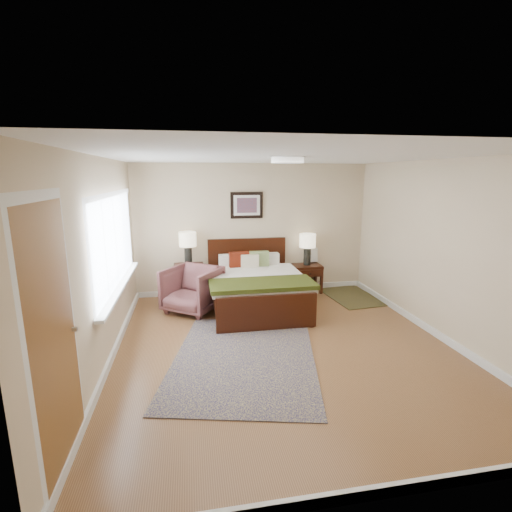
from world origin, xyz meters
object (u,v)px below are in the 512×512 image
object	(u,v)px
nightstand_right	(307,275)
rug_persian	(244,357)
lamp_left	(188,243)
armchair	(193,289)
bed	(255,281)
lamp_right	(308,244)
nightstand_left	(189,272)

from	to	relation	value
nightstand_right	rug_persian	size ratio (longest dim) A/B	0.22
lamp_left	armchair	bearing A→B (deg)	-85.58
bed	armchair	world-z (taller)	bed
nightstand_right	lamp_left	world-z (taller)	lamp_left
bed	lamp_right	world-z (taller)	lamp_right
lamp_right	rug_persian	bearing A→B (deg)	-122.86
bed	nightstand_left	world-z (taller)	bed
nightstand_left	armchair	world-z (taller)	armchair
bed	armchair	size ratio (longest dim) A/B	2.33
nightstand_left	nightstand_right	size ratio (longest dim) A/B	1.17
bed	rug_persian	size ratio (longest dim) A/B	0.79
nightstand_left	rug_persian	bearing A→B (deg)	-74.86
bed	armchair	distance (m)	1.08
bed	nightstand_right	distance (m)	1.38
nightstand_right	armchair	bearing A→B (deg)	-163.07
nightstand_left	nightstand_right	distance (m)	2.30
lamp_left	rug_persian	size ratio (longest dim) A/B	0.25
nightstand_right	lamp_left	distance (m)	2.40
nightstand_right	lamp_right	distance (m)	0.63
armchair	rug_persian	xyz separation A→B (m)	(0.62, -1.81, -0.38)
nightstand_left	lamp_left	xyz separation A→B (m)	(0.00, 0.02, 0.55)
lamp_left	rug_persian	distance (m)	2.81
lamp_left	nightstand_left	bearing A→B (deg)	-90.00
bed	lamp_left	distance (m)	1.47
armchair	nightstand_left	bearing A→B (deg)	129.69
nightstand_right	rug_persian	world-z (taller)	nightstand_right
nightstand_right	armchair	distance (m)	2.34
lamp_right	armchair	size ratio (longest dim) A/B	0.72
bed	nightstand_right	size ratio (longest dim) A/B	3.55
lamp_left	nightstand_right	bearing A→B (deg)	-0.35
nightstand_left	rug_persian	world-z (taller)	nightstand_left
bed	rug_persian	distance (m)	1.89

